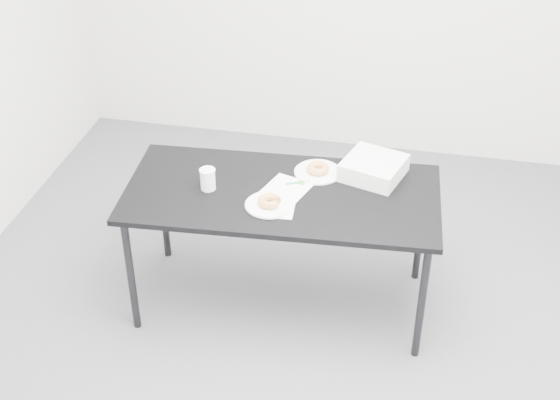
% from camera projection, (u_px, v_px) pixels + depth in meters
% --- Properties ---
extents(floor, '(4.00, 4.00, 0.00)m').
position_uv_depth(floor, '(295.00, 318.00, 4.35)').
color(floor, '#4D4D52').
rests_on(floor, ground).
extents(table, '(1.68, 0.87, 0.75)m').
position_uv_depth(table, '(282.00, 201.00, 4.08)').
color(table, black).
rests_on(table, floor).
extents(scorecard, '(0.29, 0.33, 0.00)m').
position_uv_depth(scorecard, '(284.00, 191.00, 4.06)').
color(scorecard, white).
rests_on(scorecard, table).
extents(logo_patch, '(0.06, 0.06, 0.00)m').
position_uv_depth(logo_patch, '(301.00, 182.00, 4.12)').
color(logo_patch, green).
rests_on(logo_patch, scorecard).
extents(pen, '(0.12, 0.06, 0.01)m').
position_uv_depth(pen, '(298.00, 182.00, 4.11)').
color(pen, '#0C8543').
rests_on(pen, scorecard).
extents(napkin, '(0.19, 0.19, 0.00)m').
position_uv_depth(napkin, '(277.00, 208.00, 3.92)').
color(napkin, white).
rests_on(napkin, table).
extents(plate_near, '(0.25, 0.25, 0.01)m').
position_uv_depth(plate_near, '(270.00, 205.00, 3.94)').
color(plate_near, white).
rests_on(plate_near, napkin).
extents(donut_near, '(0.13, 0.13, 0.04)m').
position_uv_depth(donut_near, '(270.00, 201.00, 3.93)').
color(donut_near, '#BC7F3B').
rests_on(donut_near, plate_near).
extents(plate_far, '(0.26, 0.26, 0.01)m').
position_uv_depth(plate_far, '(318.00, 172.00, 4.20)').
color(plate_far, white).
rests_on(plate_far, table).
extents(donut_far, '(0.15, 0.15, 0.04)m').
position_uv_depth(donut_far, '(318.00, 168.00, 4.19)').
color(donut_far, '#BC7F3B').
rests_on(donut_far, plate_far).
extents(coffee_cup, '(0.08, 0.08, 0.12)m').
position_uv_depth(coffee_cup, '(208.00, 179.00, 4.04)').
color(coffee_cup, white).
rests_on(coffee_cup, table).
extents(cup_lid, '(0.10, 0.10, 0.01)m').
position_uv_depth(cup_lid, '(370.00, 166.00, 4.25)').
color(cup_lid, white).
rests_on(cup_lid, table).
extents(bakery_box, '(0.37, 0.37, 0.10)m').
position_uv_depth(bakery_box, '(374.00, 168.00, 4.15)').
color(bakery_box, silver).
rests_on(bakery_box, table).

